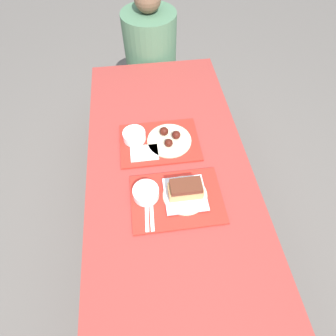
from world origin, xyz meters
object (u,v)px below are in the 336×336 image
object	(u,v)px
bowl_coleslaw_near	(146,193)
brisket_sandwich_plate	(185,191)
tray_far	(160,142)
tray_near	(177,199)
bowl_coleslaw_far	(134,135)
wings_plate_far	(169,139)
person_seated_across	(150,46)

from	to	relation	value
bowl_coleslaw_near	brisket_sandwich_plate	size ratio (longest dim) A/B	0.58
bowl_coleslaw_near	tray_far	bearing A→B (deg)	72.98
tray_near	bowl_coleslaw_far	bearing A→B (deg)	113.83
tray_far	bowl_coleslaw_near	world-z (taller)	bowl_coleslaw_near
bowl_coleslaw_near	bowl_coleslaw_far	distance (m)	0.36
brisket_sandwich_plate	wings_plate_far	world-z (taller)	brisket_sandwich_plate
bowl_coleslaw_near	person_seated_across	size ratio (longest dim) A/B	0.17
brisket_sandwich_plate	bowl_coleslaw_far	world-z (taller)	brisket_sandwich_plate
wings_plate_far	brisket_sandwich_plate	bearing A→B (deg)	-85.33
tray_far	person_seated_across	distance (m)	0.95
wings_plate_far	bowl_coleslaw_far	bearing A→B (deg)	169.36
bowl_coleslaw_far	wings_plate_far	xyz separation A→B (m)	(0.18, -0.03, -0.01)
bowl_coleslaw_near	person_seated_across	distance (m)	1.28
brisket_sandwich_plate	wings_plate_far	bearing A→B (deg)	94.67
tray_far	bowl_coleslaw_far	xyz separation A→B (m)	(-0.13, 0.04, 0.03)
bowl_coleslaw_far	person_seated_across	xyz separation A→B (m)	(0.17, 0.92, -0.05)
brisket_sandwich_plate	person_seated_across	world-z (taller)	person_seated_across
tray_far	brisket_sandwich_plate	bearing A→B (deg)	-76.63
tray_near	wings_plate_far	xyz separation A→B (m)	(0.01, 0.35, 0.02)
tray_near	brisket_sandwich_plate	size ratio (longest dim) A/B	2.04
tray_near	brisket_sandwich_plate	world-z (taller)	brisket_sandwich_plate
tray_near	brisket_sandwich_plate	distance (m)	0.06
tray_far	person_seated_across	size ratio (longest dim) A/B	0.60
tray_near	bowl_coleslaw_near	bearing A→B (deg)	166.30
tray_far	bowl_coleslaw_far	world-z (taller)	bowl_coleslaw_far
brisket_sandwich_plate	person_seated_across	distance (m)	1.30
bowl_coleslaw_near	brisket_sandwich_plate	xyz separation A→B (m)	(0.18, -0.02, 0.01)
person_seated_across	brisket_sandwich_plate	bearing A→B (deg)	-88.04
wings_plate_far	person_seated_across	distance (m)	0.95
wings_plate_far	person_seated_across	world-z (taller)	person_seated_across
bowl_coleslaw_near	person_seated_across	xyz separation A→B (m)	(0.13, 1.27, -0.05)
tray_far	wings_plate_far	xyz separation A→B (m)	(0.05, 0.00, 0.02)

